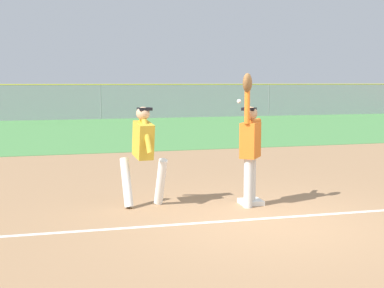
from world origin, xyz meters
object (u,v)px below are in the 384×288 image
Objects in this scene: first_base at (251,202)px; parked_car_blue at (143,105)px; baseball at (239,101)px; parked_car_black at (69,106)px; fielder at (250,142)px; runner at (143,149)px.

parked_car_blue reaches higher than first_base.
baseball is 24.92m from parked_car_black.
parked_car_black reaches higher than first_base.
first_base is at bearing -97.78° from parked_car_blue.
fielder reaches higher than parked_car_blue.
baseball is 25.41m from parked_car_blue.
fielder is 1.33× the size of runner.
fielder is 0.51× the size of parked_car_blue.
parked_car_black is (-1.87, 24.81, 0.63)m from first_base.
parked_car_blue is at bearing 83.21° from baseball.
first_base is 1.79m from baseball.
fielder is 30.81× the size of baseball.
parked_car_blue is (4.62, 0.36, 0.00)m from parked_car_black.
runner is 0.39× the size of parked_car_black.
runner is 25.25m from parked_car_blue.
parked_car_black is at bearing 83.76° from runner.
parked_car_blue is at bearing 83.76° from first_base.
baseball is at bearing -2.51° from fielder.
fielder is at bearing -97.95° from parked_car_blue.
fielder is (-0.09, -0.16, 1.08)m from first_base.
runner is 24.47m from parked_car_black.
parked_car_black is (-1.77, 24.97, -0.45)m from fielder.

